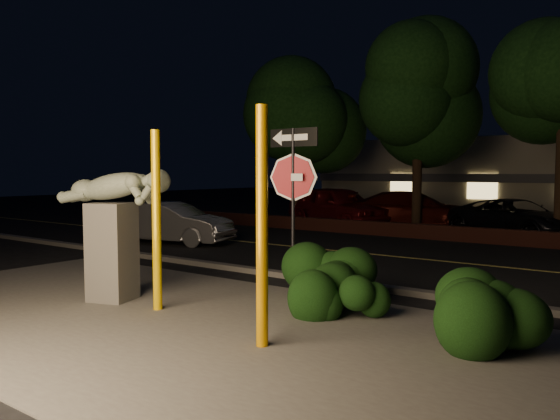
{
  "coord_description": "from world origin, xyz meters",
  "views": [
    {
      "loc": [
        5.59,
        -6.63,
        2.3
      ],
      "look_at": [
        -0.33,
        1.43,
        1.6
      ],
      "focal_mm": 35.0,
      "sensor_mm": 36.0,
      "label": 1
    }
  ],
  "objects_px": {
    "yellow_pole_left": "(157,221)",
    "signpost": "(293,178)",
    "silver_sedan": "(172,223)",
    "parked_car_darkred": "(414,210)",
    "sculpture": "(114,220)",
    "parked_car_red": "(338,206)",
    "yellow_pole_right": "(262,228)",
    "parked_car_dark": "(516,218)"
  },
  "relations": [
    {
      "from": "sculpture",
      "to": "parked_car_darkred",
      "type": "height_order",
      "value": "sculpture"
    },
    {
      "from": "yellow_pole_left",
      "to": "signpost",
      "type": "relative_size",
      "value": 0.97
    },
    {
      "from": "yellow_pole_left",
      "to": "sculpture",
      "type": "bearing_deg",
      "value": 179.8
    },
    {
      "from": "signpost",
      "to": "parked_car_dark",
      "type": "bearing_deg",
      "value": 86.64
    },
    {
      "from": "yellow_pole_left",
      "to": "parked_car_red",
      "type": "distance_m",
      "value": 14.48
    },
    {
      "from": "yellow_pole_right",
      "to": "silver_sedan",
      "type": "distance_m",
      "value": 10.91
    },
    {
      "from": "sculpture",
      "to": "parked_car_dark",
      "type": "relative_size",
      "value": 0.49
    },
    {
      "from": "yellow_pole_left",
      "to": "silver_sedan",
      "type": "relative_size",
      "value": 0.74
    },
    {
      "from": "yellow_pole_left",
      "to": "parked_car_darkred",
      "type": "height_order",
      "value": "yellow_pole_left"
    },
    {
      "from": "yellow_pole_left",
      "to": "sculpture",
      "type": "relative_size",
      "value": 1.27
    },
    {
      "from": "sculpture",
      "to": "parked_car_dark",
      "type": "distance_m",
      "value": 14.84
    },
    {
      "from": "parked_car_darkred",
      "to": "parked_car_red",
      "type": "bearing_deg",
      "value": 83.75
    },
    {
      "from": "signpost",
      "to": "sculpture",
      "type": "xyz_separation_m",
      "value": [
        -2.38,
        -2.13,
        -0.75
      ]
    },
    {
      "from": "parked_car_darkred",
      "to": "silver_sedan",
      "type": "bearing_deg",
      "value": 126.62
    },
    {
      "from": "silver_sedan",
      "to": "yellow_pole_right",
      "type": "bearing_deg",
      "value": -139.95
    },
    {
      "from": "yellow_pole_left",
      "to": "parked_car_darkred",
      "type": "distance_m",
      "value": 14.9
    },
    {
      "from": "parked_car_red",
      "to": "parked_car_dark",
      "type": "bearing_deg",
      "value": -63.88
    },
    {
      "from": "parked_car_darkred",
      "to": "parked_car_dark",
      "type": "distance_m",
      "value": 3.97
    },
    {
      "from": "yellow_pole_right",
      "to": "silver_sedan",
      "type": "bearing_deg",
      "value": 143.66
    },
    {
      "from": "signpost",
      "to": "parked_car_red",
      "type": "relative_size",
      "value": 0.61
    },
    {
      "from": "yellow_pole_right",
      "to": "parked_car_dark",
      "type": "bearing_deg",
      "value": 91.11
    },
    {
      "from": "silver_sedan",
      "to": "parked_car_dark",
      "type": "relative_size",
      "value": 0.83
    },
    {
      "from": "silver_sedan",
      "to": "parked_car_darkred",
      "type": "bearing_deg",
      "value": -40.75
    },
    {
      "from": "silver_sedan",
      "to": "parked_car_dark",
      "type": "height_order",
      "value": "parked_car_dark"
    },
    {
      "from": "silver_sedan",
      "to": "yellow_pole_left",
      "type": "bearing_deg",
      "value": -147.63
    },
    {
      "from": "yellow_pole_left",
      "to": "parked_car_dark",
      "type": "distance_m",
      "value": 14.63
    },
    {
      "from": "yellow_pole_left",
      "to": "signpost",
      "type": "xyz_separation_m",
      "value": [
        1.25,
        2.14,
        0.7
      ]
    },
    {
      "from": "yellow_pole_left",
      "to": "silver_sedan",
      "type": "distance_m",
      "value": 8.63
    },
    {
      "from": "silver_sedan",
      "to": "parked_car_red",
      "type": "xyz_separation_m",
      "value": [
        1.62,
        7.76,
        0.2
      ]
    },
    {
      "from": "signpost",
      "to": "yellow_pole_right",
      "type": "bearing_deg",
      "value": -61.48
    },
    {
      "from": "signpost",
      "to": "sculpture",
      "type": "distance_m",
      "value": 3.28
    },
    {
      "from": "signpost",
      "to": "sculpture",
      "type": "bearing_deg",
      "value": -136.67
    },
    {
      "from": "sculpture",
      "to": "parked_car_red",
      "type": "distance_m",
      "value": 14.16
    },
    {
      "from": "sculpture",
      "to": "yellow_pole_left",
      "type": "bearing_deg",
      "value": -19.04
    },
    {
      "from": "signpost",
      "to": "silver_sedan",
      "type": "height_order",
      "value": "signpost"
    },
    {
      "from": "silver_sedan",
      "to": "parked_car_dark",
      "type": "bearing_deg",
      "value": -58.65
    },
    {
      "from": "yellow_pole_left",
      "to": "silver_sedan",
      "type": "bearing_deg",
      "value": 135.98
    },
    {
      "from": "silver_sedan",
      "to": "parked_car_darkred",
      "type": "xyz_separation_m",
      "value": [
        4.52,
        8.82,
        0.1
      ]
    },
    {
      "from": "yellow_pole_left",
      "to": "yellow_pole_right",
      "type": "relative_size",
      "value": 0.95
    },
    {
      "from": "signpost",
      "to": "parked_car_darkred",
      "type": "bearing_deg",
      "value": 104.43
    },
    {
      "from": "yellow_pole_right",
      "to": "silver_sedan",
      "type": "height_order",
      "value": "yellow_pole_right"
    },
    {
      "from": "sculpture",
      "to": "silver_sedan",
      "type": "distance_m",
      "value": 7.85
    }
  ]
}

